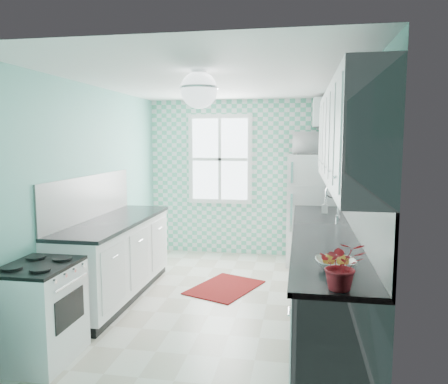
% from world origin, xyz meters
% --- Properties ---
extents(floor, '(3.00, 4.40, 0.02)m').
position_xyz_m(floor, '(0.00, 0.00, -0.01)').
color(floor, silver).
rests_on(floor, ground).
extents(ceiling, '(3.00, 4.40, 0.02)m').
position_xyz_m(ceiling, '(0.00, 0.00, 2.51)').
color(ceiling, white).
rests_on(ceiling, wall_back).
extents(wall_back, '(3.00, 0.02, 2.50)m').
position_xyz_m(wall_back, '(0.00, 2.21, 1.25)').
color(wall_back, '#6EC2B1').
rests_on(wall_back, floor).
extents(wall_front, '(3.00, 0.02, 2.50)m').
position_xyz_m(wall_front, '(0.00, -2.21, 1.25)').
color(wall_front, '#6EC2B1').
rests_on(wall_front, floor).
extents(wall_left, '(0.02, 4.40, 2.50)m').
position_xyz_m(wall_left, '(-1.51, 0.00, 1.25)').
color(wall_left, '#6EC2B1').
rests_on(wall_left, floor).
extents(wall_right, '(0.02, 4.40, 2.50)m').
position_xyz_m(wall_right, '(1.51, 0.00, 1.25)').
color(wall_right, '#6EC2B1').
rests_on(wall_right, floor).
extents(accent_wall, '(3.00, 0.01, 2.50)m').
position_xyz_m(accent_wall, '(0.00, 2.19, 1.25)').
color(accent_wall, '#5DC69E').
rests_on(accent_wall, wall_back).
extents(window, '(1.04, 0.05, 1.44)m').
position_xyz_m(window, '(-0.35, 2.16, 1.55)').
color(window, white).
rests_on(window, wall_back).
extents(backsplash_right, '(0.02, 3.60, 0.51)m').
position_xyz_m(backsplash_right, '(1.49, -0.40, 1.20)').
color(backsplash_right, white).
rests_on(backsplash_right, wall_right).
extents(backsplash_left, '(0.02, 2.15, 0.51)m').
position_xyz_m(backsplash_left, '(-1.49, -0.07, 1.20)').
color(backsplash_left, white).
rests_on(backsplash_left, wall_left).
extents(upper_cabinets_right, '(0.33, 3.20, 0.90)m').
position_xyz_m(upper_cabinets_right, '(1.33, -0.60, 1.90)').
color(upper_cabinets_right, white).
rests_on(upper_cabinets_right, wall_right).
extents(upper_cabinet_fridge, '(0.40, 0.74, 0.40)m').
position_xyz_m(upper_cabinet_fridge, '(1.30, 1.83, 2.25)').
color(upper_cabinet_fridge, white).
rests_on(upper_cabinet_fridge, wall_right).
extents(ceiling_light, '(0.34, 0.34, 0.35)m').
position_xyz_m(ceiling_light, '(0.00, -0.80, 2.32)').
color(ceiling_light, silver).
rests_on(ceiling_light, ceiling).
extents(base_cabinets_right, '(0.60, 3.60, 0.90)m').
position_xyz_m(base_cabinets_right, '(1.20, -0.40, 0.45)').
color(base_cabinets_right, white).
rests_on(base_cabinets_right, floor).
extents(countertop_right, '(0.63, 3.60, 0.04)m').
position_xyz_m(countertop_right, '(1.19, -0.40, 0.92)').
color(countertop_right, black).
rests_on(countertop_right, base_cabinets_right).
extents(base_cabinets_left, '(0.60, 2.15, 0.90)m').
position_xyz_m(base_cabinets_left, '(-1.20, -0.07, 0.45)').
color(base_cabinets_left, white).
rests_on(base_cabinets_left, floor).
extents(countertop_left, '(0.63, 2.15, 0.04)m').
position_xyz_m(countertop_left, '(-1.19, -0.07, 0.92)').
color(countertop_left, black).
rests_on(countertop_left, base_cabinets_left).
extents(fridge, '(0.72, 0.72, 1.65)m').
position_xyz_m(fridge, '(1.11, 1.79, 0.83)').
color(fridge, white).
rests_on(fridge, floor).
extents(stove, '(0.55, 0.68, 0.82)m').
position_xyz_m(stove, '(-1.20, -1.59, 0.43)').
color(stove, white).
rests_on(stove, floor).
extents(sink, '(0.49, 0.41, 0.53)m').
position_xyz_m(sink, '(1.20, 0.36, 0.93)').
color(sink, silver).
rests_on(sink, countertop_right).
extents(rug, '(0.98, 1.14, 0.02)m').
position_xyz_m(rug, '(0.02, 0.46, 0.01)').
color(rug, maroon).
rests_on(rug, floor).
extents(dish_towel, '(0.05, 0.23, 0.35)m').
position_xyz_m(dish_towel, '(0.89, 0.34, 0.48)').
color(dish_towel, '#59B099').
rests_on(dish_towel, base_cabinets_right).
extents(fruit_bowl, '(0.32, 0.32, 0.07)m').
position_xyz_m(fruit_bowl, '(1.20, -1.64, 0.98)').
color(fruit_bowl, white).
rests_on(fruit_bowl, countertop_right).
extents(potted_plant, '(0.29, 0.26, 0.32)m').
position_xyz_m(potted_plant, '(1.20, -2.09, 1.10)').
color(potted_plant, '#B92531').
rests_on(potted_plant, countertop_right).
extents(soap_bottle, '(0.08, 0.08, 0.16)m').
position_xyz_m(soap_bottle, '(1.25, 0.81, 1.02)').
color(soap_bottle, '#8CB5C4').
rests_on(soap_bottle, countertop_right).
extents(microwave, '(0.59, 0.40, 0.33)m').
position_xyz_m(microwave, '(1.11, 1.79, 1.82)').
color(microwave, silver).
rests_on(microwave, fridge).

